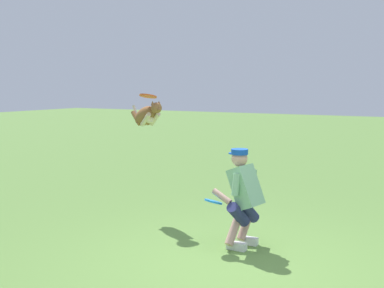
# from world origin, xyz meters

# --- Properties ---
(ground_plane) EXTENTS (60.00, 60.00, 0.00)m
(ground_plane) POSITION_xyz_m (0.00, 0.00, 0.00)
(ground_plane) COLOR #5F883E
(person) EXTENTS (0.63, 0.66, 1.29)m
(person) POSITION_xyz_m (0.20, -0.70, 0.70)
(person) COLOR silver
(person) RESTS_ON ground_plane
(dog) EXTENTS (0.92, 0.59, 0.49)m
(dog) POSITION_xyz_m (2.24, -1.47, 1.63)
(dog) COLOR brown
(frisbee_flying) EXTENTS (0.31, 0.31, 0.09)m
(frisbee_flying) POSITION_xyz_m (2.11, -1.33, 1.95)
(frisbee_flying) COLOR #E95923
(frisbee_held) EXTENTS (0.26, 0.25, 0.12)m
(frisbee_held) POSITION_xyz_m (0.54, -0.52, 0.61)
(frisbee_held) COLOR #2389EA
(frisbee_held) RESTS_ON person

